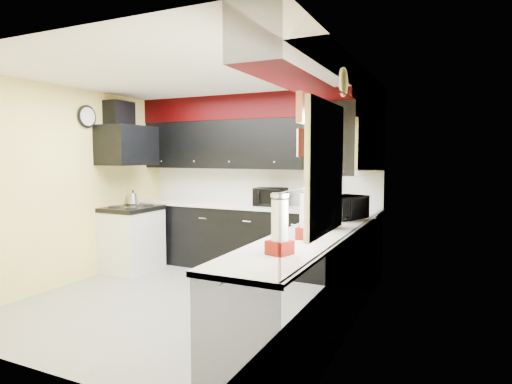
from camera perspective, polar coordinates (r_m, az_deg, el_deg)
ground at (r=5.02m, az=-8.56°, el=-14.24°), size 3.60×3.60×0.00m
wall_back at (r=6.33m, az=0.37°, el=1.36°), size 3.60×0.06×2.50m
wall_right at (r=4.05m, az=12.92°, el=-0.78°), size 0.06×3.60×2.50m
wall_left at (r=5.95m, az=-23.29°, el=0.73°), size 0.06×3.60×2.50m
ceiling at (r=4.82m, az=-8.95°, el=15.10°), size 3.60×3.60×0.06m
cab_back at (r=6.16m, az=-0.81°, el=-6.24°), size 3.60×0.60×0.90m
cab_right at (r=4.00m, az=7.45°, el=-12.49°), size 0.60×3.00×0.90m
counter_back at (r=6.09m, az=-0.82°, el=-1.90°), size 3.62×0.64×0.04m
counter_right at (r=3.88m, az=7.52°, el=-5.86°), size 0.64×3.02×0.04m
splash_back at (r=6.33m, az=0.33°, el=0.81°), size 3.60×0.02×0.50m
splash_right at (r=4.05m, az=12.77°, el=-1.62°), size 0.02×3.60×0.50m
upper_back at (r=6.39m, az=-4.39°, el=6.31°), size 2.60×0.35×0.70m
upper_right at (r=4.95m, az=13.28°, el=6.61°), size 0.35×1.80×0.70m
soffit_back at (r=6.19m, az=-0.34°, el=11.24°), size 3.60×0.36×0.35m
soffit_right at (r=3.95m, az=10.02°, el=14.78°), size 0.36×3.24×0.35m
stove at (r=6.38m, az=-16.16°, el=-6.25°), size 0.60×0.75×0.86m
cooktop at (r=6.30m, az=-16.26°, el=-2.14°), size 0.62×0.77×0.06m
hood at (r=6.29m, az=-16.79°, el=5.96°), size 0.50×0.78×0.55m
hood_duct at (r=6.40m, az=-17.77°, el=9.67°), size 0.24×0.40×0.40m
window at (r=3.16m, az=9.28°, el=3.17°), size 0.03×0.86×0.96m
valance at (r=3.19m, az=8.41°, el=10.40°), size 0.04×0.88×0.20m
pan_top at (r=5.79m, az=6.78°, el=8.42°), size 0.03×0.22×0.40m
pan_mid at (r=5.66m, az=6.34°, el=5.97°), size 0.03×0.28×0.46m
pan_low at (r=5.91m, az=7.15°, el=5.63°), size 0.03×0.24×0.42m
cut_board at (r=5.55m, az=6.04°, el=6.51°), size 0.03×0.26×0.35m
baskets at (r=4.17m, az=9.29°, el=-1.52°), size 0.27×0.27×0.50m
clock at (r=6.11m, az=-21.62°, el=9.34°), size 0.03×0.30×0.30m
deco_plate at (r=3.74m, az=11.59°, el=14.16°), size 0.03×0.24×0.24m
toaster_oven at (r=5.96m, az=1.91°, el=-0.65°), size 0.46×0.39×0.25m
microwave at (r=4.83m, az=11.82°, el=-2.01°), size 0.47×0.55×0.26m
utensil_crock at (r=5.63m, az=9.03°, el=-1.51°), size 0.19×0.19×0.16m
knife_block at (r=5.68m, az=8.32°, el=-1.28°), size 0.11×0.14×0.19m
kettle at (r=6.55m, az=-16.09°, el=-0.87°), size 0.24×0.24×0.17m
dispenser_a at (r=3.61m, az=6.76°, el=-3.01°), size 0.16×0.16×0.41m
dispenser_b at (r=3.03m, az=3.18°, el=-4.47°), size 0.19×0.19×0.42m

